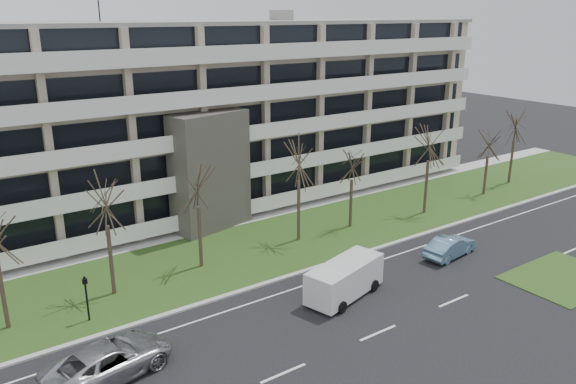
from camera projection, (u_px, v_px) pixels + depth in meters
ground at (378, 333)px, 29.25m from camera, size 160.00×160.00×0.00m
grass_verge at (249, 250)px, 39.38m from camera, size 90.00×10.00×0.06m
curb at (290, 276)px, 35.47m from camera, size 90.00×0.35×0.12m
sidewalk at (212, 227)px, 43.67m from camera, size 90.00×2.00×0.08m
grass_median at (563, 277)px, 35.31m from camera, size 7.00×5.00×0.06m
lane_edge_line at (304, 285)px, 34.32m from camera, size 90.00×0.12×0.01m
apartment_building at (170, 117)px, 46.68m from camera, size 60.50×15.10×18.75m
silver_pickup at (109, 360)px, 25.53m from camera, size 6.45×4.04×1.66m
blue_sedan at (450, 247)px, 38.25m from camera, size 4.50×2.05×1.43m
white_van at (345, 276)px, 32.75m from camera, size 5.72×3.32×2.09m
pedestrian_signal at (86, 293)px, 29.86m from camera, size 0.26×0.21×2.66m
tree_2 at (104, 198)px, 31.46m from camera, size 3.88×3.88×7.76m
tree_3 at (197, 183)px, 35.14m from camera, size 3.69×3.69×7.39m
tree_4 at (299, 156)px, 39.22m from camera, size 4.10×4.10×8.19m
tree_5 at (352, 161)px, 42.13m from camera, size 3.40×3.40×6.80m
tree_6 at (430, 140)px, 44.84m from camera, size 4.02×4.02×8.03m
tree_7 at (489, 141)px, 50.01m from camera, size 3.21×3.21×6.41m
tree_8 at (516, 123)px, 53.11m from camera, size 3.81×3.81×7.62m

